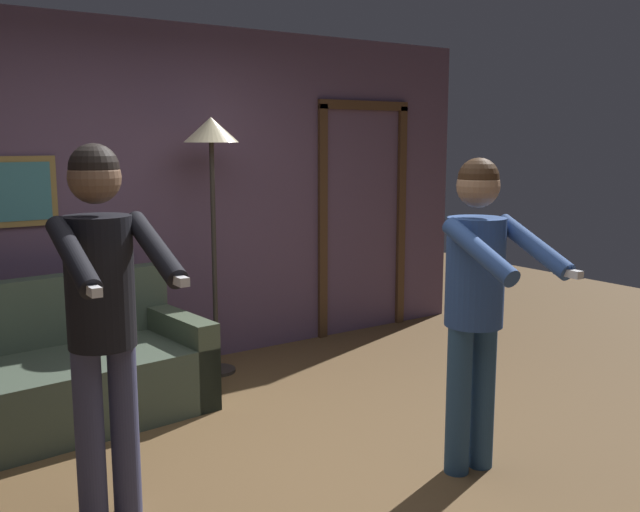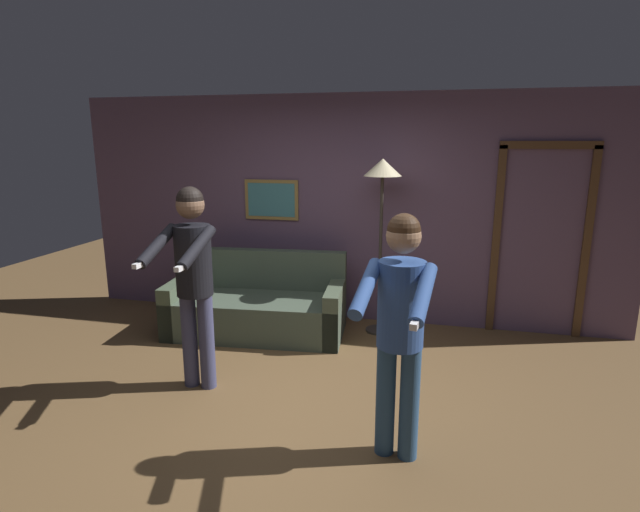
{
  "view_description": "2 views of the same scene",
  "coord_description": "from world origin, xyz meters",
  "px_view_note": "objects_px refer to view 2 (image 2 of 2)",
  "views": [
    {
      "loc": [
        -1.81,
        -2.87,
        1.75
      ],
      "look_at": [
        0.14,
        -0.05,
        1.18
      ],
      "focal_mm": 40.0,
      "sensor_mm": 36.0,
      "label": 1
    },
    {
      "loc": [
        1.07,
        -3.42,
        2.09
      ],
      "look_at": [
        0.25,
        0.04,
        1.26
      ],
      "focal_mm": 28.0,
      "sensor_mm": 36.0,
      "label": 2
    }
  ],
  "objects_px": {
    "torchiere_lamp": "(382,183)",
    "person_standing_left": "(193,269)",
    "couch": "(257,308)",
    "person_standing_right": "(400,317)"
  },
  "relations": [
    {
      "from": "couch",
      "to": "person_standing_right",
      "type": "height_order",
      "value": "person_standing_right"
    },
    {
      "from": "couch",
      "to": "person_standing_left",
      "type": "xyz_separation_m",
      "value": [
        -0.05,
        -1.32,
        0.77
      ]
    },
    {
      "from": "torchiere_lamp",
      "to": "person_standing_left",
      "type": "bearing_deg",
      "value": -129.47
    },
    {
      "from": "person_standing_left",
      "to": "torchiere_lamp",
      "type": "bearing_deg",
      "value": 50.53
    },
    {
      "from": "person_standing_right",
      "to": "couch",
      "type": "bearing_deg",
      "value": 131.39
    },
    {
      "from": "couch",
      "to": "person_standing_right",
      "type": "xyz_separation_m",
      "value": [
        1.69,
        -1.91,
        0.72
      ]
    },
    {
      "from": "couch",
      "to": "person_standing_right",
      "type": "distance_m",
      "value": 2.65
    },
    {
      "from": "torchiere_lamp",
      "to": "person_standing_left",
      "type": "relative_size",
      "value": 1.1
    },
    {
      "from": "person_standing_right",
      "to": "torchiere_lamp",
      "type": "bearing_deg",
      "value": 99.64
    },
    {
      "from": "person_standing_left",
      "to": "person_standing_right",
      "type": "xyz_separation_m",
      "value": [
        1.74,
        -0.59,
        -0.06
      ]
    }
  ]
}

